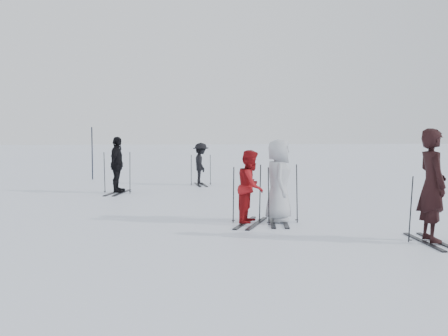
% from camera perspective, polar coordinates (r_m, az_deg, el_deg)
% --- Properties ---
extents(ground, '(120.00, 120.00, 0.00)m').
position_cam_1_polar(ground, '(13.99, 0.37, -4.37)').
color(ground, silver).
rests_on(ground, ground).
extents(skier_near_dark, '(0.50, 0.74, 2.02)m').
position_cam_1_polar(skier_near_dark, '(10.67, 20.39, -1.79)').
color(skier_near_dark, black).
rests_on(skier_near_dark, ground).
extents(skier_red, '(0.83, 0.92, 1.56)m').
position_cam_1_polar(skier_red, '(12.02, 2.75, -2.02)').
color(skier_red, maroon).
rests_on(skier_red, ground).
extents(skier_grey, '(0.68, 0.94, 1.78)m').
position_cam_1_polar(skier_grey, '(12.27, 5.56, -1.39)').
color(skier_grey, '#AFB3BA').
rests_on(skier_grey, ground).
extents(skier_uphill_left, '(0.62, 1.10, 1.76)m').
position_cam_1_polar(skier_uphill_left, '(18.05, -10.81, 0.26)').
color(skier_uphill_left, black).
rests_on(skier_uphill_left, ground).
extents(skier_uphill_far, '(0.64, 1.01, 1.51)m').
position_cam_1_polar(skier_uphill_far, '(20.32, -2.37, 0.37)').
color(skier_uphill_far, black).
rests_on(skier_uphill_far, ground).
extents(skis_near_dark, '(1.73, 0.94, 1.25)m').
position_cam_1_polar(skis_near_dark, '(10.71, 20.34, -3.84)').
color(skis_near_dark, black).
rests_on(skis_near_dark, ground).
extents(skis_red, '(1.95, 1.49, 1.26)m').
position_cam_1_polar(skis_red, '(12.04, 2.75, -2.71)').
color(skis_red, black).
rests_on(skis_red, ground).
extents(skis_grey, '(1.90, 1.18, 1.31)m').
position_cam_1_polar(skis_grey, '(12.29, 5.56, -2.48)').
color(skis_grey, black).
rests_on(skis_grey, ground).
extents(skis_uphill_left, '(2.01, 1.32, 1.35)m').
position_cam_1_polar(skis_uphill_left, '(18.07, -10.80, -0.39)').
color(skis_uphill_left, black).
rests_on(skis_uphill_left, ground).
extents(skis_uphill_far, '(1.62, 0.95, 1.14)m').
position_cam_1_polar(skis_uphill_far, '(20.33, -2.37, -0.15)').
color(skis_uphill_far, black).
rests_on(skis_uphill_far, ground).
extents(piste_marker, '(0.06, 0.06, 2.11)m').
position_cam_1_polar(piste_marker, '(23.17, -13.25, 1.46)').
color(piste_marker, black).
rests_on(piste_marker, ground).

